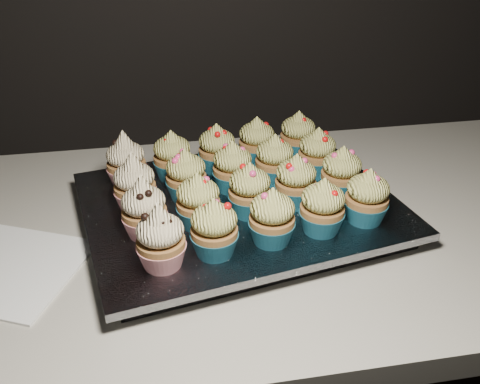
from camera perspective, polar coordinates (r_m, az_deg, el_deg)
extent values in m
cube|color=beige|center=(0.85, -15.04, -5.31)|extent=(2.44, 0.64, 0.04)
cube|color=white|center=(0.80, -23.29, -7.55)|extent=(0.24, 0.24, 0.00)
cube|color=black|center=(0.83, 0.00, -2.32)|extent=(0.48, 0.40, 0.02)
cube|color=silver|center=(0.82, 0.00, -1.32)|extent=(0.52, 0.44, 0.01)
cone|color=red|center=(0.69, -8.31, -6.69)|extent=(0.06, 0.06, 0.03)
ellipsoid|color=#FFE6B3|center=(0.67, -8.55, -4.08)|extent=(0.06, 0.06, 0.04)
cone|color=#FFE6B3|center=(0.65, -8.73, -2.05)|extent=(0.03, 0.03, 0.03)
cone|color=#1B6681|center=(0.70, -2.72, -5.53)|extent=(0.06, 0.06, 0.03)
ellipsoid|color=#DAD66E|center=(0.68, -2.80, -2.94)|extent=(0.06, 0.06, 0.04)
cone|color=#DAD66E|center=(0.67, -2.85, -1.29)|extent=(0.03, 0.03, 0.02)
cone|color=#1B6681|center=(0.73, 3.38, -4.27)|extent=(0.06, 0.06, 0.03)
ellipsoid|color=#DAD66E|center=(0.70, 3.47, -1.73)|extent=(0.06, 0.06, 0.04)
cone|color=#DAD66E|center=(0.69, 3.53, -0.11)|extent=(0.03, 0.03, 0.02)
cone|color=#1B6681|center=(0.75, 8.64, -3.12)|extent=(0.06, 0.06, 0.03)
ellipsoid|color=#DAD66E|center=(0.73, 8.87, -0.64)|extent=(0.06, 0.06, 0.04)
cone|color=#DAD66E|center=(0.72, 9.01, 0.92)|extent=(0.03, 0.03, 0.02)
cone|color=#1B6681|center=(0.79, 13.20, -2.00)|extent=(0.06, 0.06, 0.03)
ellipsoid|color=#DAD66E|center=(0.77, 13.53, 0.39)|extent=(0.06, 0.06, 0.04)
cone|color=#DAD66E|center=(0.76, 13.73, 1.89)|extent=(0.03, 0.03, 0.02)
cone|color=red|center=(0.75, -10.02, -3.46)|extent=(0.06, 0.06, 0.03)
ellipsoid|color=#FFE6B3|center=(0.73, -10.28, -0.97)|extent=(0.06, 0.06, 0.04)
cone|color=#FFE6B3|center=(0.72, -10.49, 0.94)|extent=(0.03, 0.03, 0.03)
cone|color=#1B6681|center=(0.76, -4.41, -2.55)|extent=(0.06, 0.06, 0.03)
ellipsoid|color=#DAD66E|center=(0.74, -4.52, -0.07)|extent=(0.06, 0.06, 0.04)
cone|color=#DAD66E|center=(0.73, -4.59, 1.49)|extent=(0.03, 0.03, 0.02)
cone|color=#1B6681|center=(0.78, 1.02, -1.33)|extent=(0.06, 0.06, 0.03)
ellipsoid|color=#DAD66E|center=(0.76, 1.04, 1.10)|extent=(0.06, 0.06, 0.04)
cone|color=#DAD66E|center=(0.75, 1.06, 2.62)|extent=(0.03, 0.03, 0.02)
cone|color=#1B6681|center=(0.81, 5.87, -0.31)|extent=(0.06, 0.06, 0.03)
ellipsoid|color=#DAD66E|center=(0.79, 6.01, 2.05)|extent=(0.06, 0.06, 0.04)
cone|color=#DAD66E|center=(0.78, 6.10, 3.53)|extent=(0.03, 0.03, 0.02)
cone|color=#1B6681|center=(0.84, 10.60, 0.60)|extent=(0.06, 0.06, 0.03)
ellipsoid|color=#DAD66E|center=(0.83, 10.84, 2.89)|extent=(0.06, 0.06, 0.04)
cone|color=#DAD66E|center=(0.82, 10.99, 4.32)|extent=(0.03, 0.03, 0.02)
cone|color=red|center=(0.81, -11.00, -0.74)|extent=(0.06, 0.06, 0.03)
ellipsoid|color=#FFE6B3|center=(0.79, -11.26, 1.61)|extent=(0.06, 0.06, 0.04)
cone|color=#FFE6B3|center=(0.78, -11.46, 3.41)|extent=(0.03, 0.03, 0.03)
cone|color=#1B6681|center=(0.83, -5.69, 0.30)|extent=(0.06, 0.06, 0.03)
ellipsoid|color=#DAD66E|center=(0.81, -5.82, 2.64)|extent=(0.06, 0.06, 0.04)
cone|color=#DAD66E|center=(0.80, -5.91, 4.10)|extent=(0.03, 0.03, 0.02)
cone|color=#1B6681|center=(0.85, -0.80, 1.24)|extent=(0.06, 0.06, 0.03)
ellipsoid|color=#DAD66E|center=(0.83, -0.81, 3.53)|extent=(0.06, 0.06, 0.04)
cone|color=#DAD66E|center=(0.82, -0.83, 4.97)|extent=(0.03, 0.03, 0.02)
cone|color=#1B6681|center=(0.87, 3.64, 2.04)|extent=(0.06, 0.06, 0.03)
ellipsoid|color=#DAD66E|center=(0.85, 3.72, 4.29)|extent=(0.06, 0.06, 0.04)
cone|color=#DAD66E|center=(0.84, 3.77, 5.69)|extent=(0.03, 0.03, 0.02)
cone|color=#1B6681|center=(0.90, 8.11, 2.79)|extent=(0.06, 0.06, 0.03)
ellipsoid|color=#DAD66E|center=(0.88, 8.29, 4.98)|extent=(0.06, 0.06, 0.04)
cone|color=#DAD66E|center=(0.87, 8.40, 6.34)|extent=(0.03, 0.03, 0.02)
cone|color=red|center=(0.88, -11.89, 1.73)|extent=(0.06, 0.06, 0.03)
ellipsoid|color=#FFE6B3|center=(0.86, -12.15, 3.94)|extent=(0.06, 0.06, 0.04)
cone|color=#FFE6B3|center=(0.85, -12.35, 5.63)|extent=(0.03, 0.03, 0.03)
cone|color=#1B6681|center=(0.89, -7.13, 2.45)|extent=(0.06, 0.06, 0.03)
ellipsoid|color=#DAD66E|center=(0.87, -7.29, 4.66)|extent=(0.06, 0.06, 0.04)
cone|color=#DAD66E|center=(0.86, -7.39, 6.04)|extent=(0.03, 0.03, 0.02)
cone|color=#1B6681|center=(0.91, -2.44, 3.28)|extent=(0.06, 0.06, 0.03)
ellipsoid|color=#DAD66E|center=(0.89, -2.50, 5.46)|extent=(0.06, 0.06, 0.04)
cone|color=#DAD66E|center=(0.88, -2.53, 6.82)|extent=(0.03, 0.03, 0.02)
cone|color=#1B6681|center=(0.93, 1.76, 4.11)|extent=(0.06, 0.06, 0.03)
ellipsoid|color=#DAD66E|center=(0.92, 1.80, 6.24)|extent=(0.06, 0.06, 0.04)
cone|color=#DAD66E|center=(0.91, 1.82, 7.57)|extent=(0.03, 0.03, 0.02)
cone|color=#1B6681|center=(0.96, 6.12, 4.77)|extent=(0.06, 0.06, 0.03)
ellipsoid|color=#DAD66E|center=(0.94, 6.24, 6.85)|extent=(0.06, 0.06, 0.04)
cone|color=#DAD66E|center=(0.94, 6.32, 8.14)|extent=(0.03, 0.03, 0.02)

